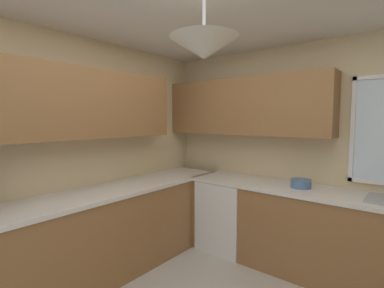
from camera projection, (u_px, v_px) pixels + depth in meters
room_shell at (207, 111)px, 2.40m from camera, size 3.58×3.89×2.58m
counter_run_left at (89, 239)px, 2.81m from camera, size 0.65×3.50×0.91m
counter_run_back at (307, 231)px, 3.01m from camera, size 2.67×0.65×0.91m
dishwasher at (228, 214)px, 3.60m from camera, size 0.60×0.60×0.87m
bowl at (301, 184)px, 3.02m from camera, size 0.21×0.21×0.09m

